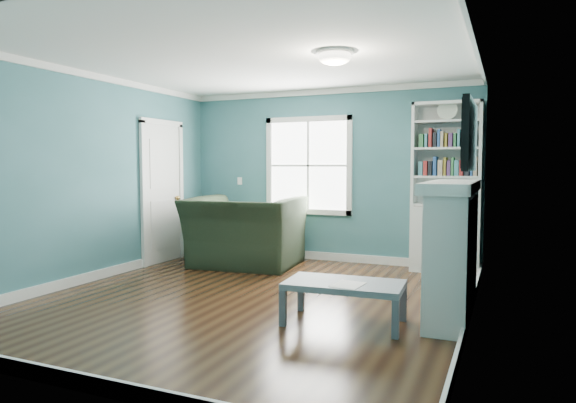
% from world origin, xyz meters
% --- Properties ---
extents(floor, '(5.00, 5.00, 0.00)m').
position_xyz_m(floor, '(0.00, 0.00, 0.00)').
color(floor, black).
rests_on(floor, ground).
extents(room_walls, '(5.00, 5.00, 5.00)m').
position_xyz_m(room_walls, '(0.00, 0.00, 1.58)').
color(room_walls, '#32666A').
rests_on(room_walls, ground).
extents(trim, '(4.50, 5.00, 2.60)m').
position_xyz_m(trim, '(0.00, 0.00, 1.24)').
color(trim, white).
rests_on(trim, ground).
extents(window, '(1.40, 0.06, 1.50)m').
position_xyz_m(window, '(-0.30, 2.49, 1.45)').
color(window, white).
rests_on(window, room_walls).
extents(bookshelf, '(0.90, 0.35, 2.31)m').
position_xyz_m(bookshelf, '(1.77, 2.30, 0.92)').
color(bookshelf, silver).
rests_on(bookshelf, ground).
extents(fireplace, '(0.44, 1.58, 1.30)m').
position_xyz_m(fireplace, '(2.08, 0.20, 0.64)').
color(fireplace, black).
rests_on(fireplace, ground).
extents(tv, '(0.06, 1.10, 0.65)m').
position_xyz_m(tv, '(2.20, 0.20, 1.72)').
color(tv, black).
rests_on(tv, fireplace).
extents(door, '(0.12, 0.98, 2.17)m').
position_xyz_m(door, '(-2.22, 1.40, 1.07)').
color(door, silver).
rests_on(door, ground).
extents(ceiling_fixture, '(0.38, 0.38, 0.15)m').
position_xyz_m(ceiling_fixture, '(0.90, 0.10, 2.55)').
color(ceiling_fixture, white).
rests_on(ceiling_fixture, room_walls).
extents(light_switch, '(0.08, 0.01, 0.12)m').
position_xyz_m(light_switch, '(-1.50, 2.48, 1.20)').
color(light_switch, white).
rests_on(light_switch, room_walls).
extents(recliner, '(1.62, 1.14, 1.33)m').
position_xyz_m(recliner, '(-0.94, 1.60, 0.67)').
color(recliner, black).
rests_on(recliner, ground).
extents(coffee_table, '(1.10, 0.65, 0.39)m').
position_xyz_m(coffee_table, '(1.19, -0.45, 0.34)').
color(coffee_table, '#4E535D').
rests_on(coffee_table, ground).
extents(paper_sheet, '(0.27, 0.33, 0.00)m').
position_xyz_m(paper_sheet, '(1.25, -0.55, 0.39)').
color(paper_sheet, white).
rests_on(paper_sheet, coffee_table).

